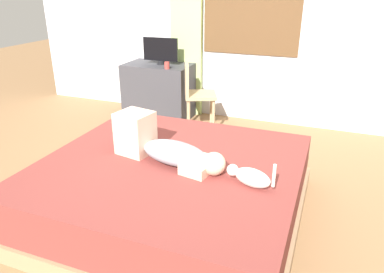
% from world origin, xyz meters
% --- Properties ---
extents(ground_plane, '(16.00, 16.00, 0.00)m').
position_xyz_m(ground_plane, '(0.00, 0.00, 0.00)').
color(ground_plane, olive).
extents(back_wall_with_window, '(6.40, 0.14, 2.90)m').
position_xyz_m(back_wall_with_window, '(0.00, 2.43, 1.45)').
color(back_wall_with_window, silver).
rests_on(back_wall_with_window, ground).
extents(bed, '(2.00, 1.92, 0.47)m').
position_xyz_m(bed, '(0.04, -0.07, 0.23)').
color(bed, '#997A56').
rests_on(bed, ground).
extents(person_lying, '(0.94, 0.41, 0.34)m').
position_xyz_m(person_lying, '(-0.01, -0.06, 0.58)').
color(person_lying, '#8C939E').
rests_on(person_lying, bed).
extents(cat, '(0.35, 0.17, 0.21)m').
position_xyz_m(cat, '(0.70, -0.20, 0.54)').
color(cat, silver).
rests_on(cat, bed).
extents(desk, '(0.90, 0.56, 0.74)m').
position_xyz_m(desk, '(-1.09, 2.03, 0.37)').
color(desk, '#38383D').
rests_on(desk, ground).
extents(tv_monitor, '(0.48, 0.10, 0.35)m').
position_xyz_m(tv_monitor, '(-1.05, 2.03, 0.92)').
color(tv_monitor, black).
rests_on(tv_monitor, desk).
extents(cup, '(0.06, 0.06, 0.09)m').
position_xyz_m(cup, '(-0.85, 1.80, 0.78)').
color(cup, '#B23D38').
rests_on(cup, desk).
extents(chair_by_desk, '(0.50, 0.50, 0.86)m').
position_xyz_m(chair_by_desk, '(-0.45, 1.73, 0.51)').
color(chair_by_desk, tan).
rests_on(chair_by_desk, ground).
extents(curtain_left, '(0.44, 0.06, 2.46)m').
position_xyz_m(curtain_left, '(-0.79, 2.31, 1.23)').
color(curtain_left, '#ADCC75').
rests_on(curtain_left, ground).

